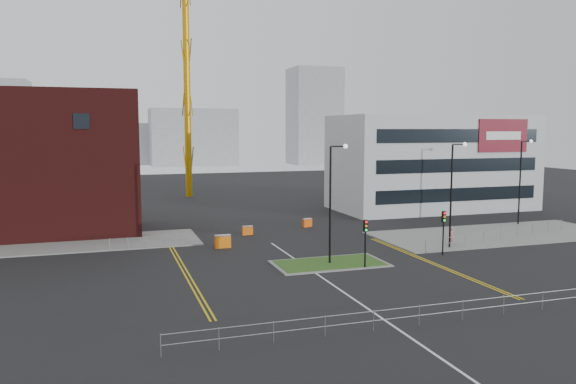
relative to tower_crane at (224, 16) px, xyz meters
name	(u,v)px	position (x,y,z in m)	size (l,w,h in m)	color
ground	(349,296)	(-3.67, -54.49, -27.18)	(200.00, 200.00, 0.00)	black
pavement_left	(38,246)	(-23.67, -32.49, -27.12)	(28.00, 8.00, 0.12)	slate
pavement_right	(496,234)	(18.33, -40.49, -27.12)	(24.00, 10.00, 0.12)	slate
island_kerb	(330,264)	(-1.67, -46.49, -27.14)	(8.60, 4.60, 0.08)	slate
grass_island	(330,263)	(-1.67, -46.49, -27.12)	(8.00, 4.00, 0.12)	#264717
brick_building	(7,165)	(-26.65, -26.49, -20.33)	(24.20, 10.07, 14.24)	#481312
office_block	(432,162)	(22.34, -22.52, -21.18)	(25.00, 12.20, 12.00)	silver
tower_crane	(224,16)	(0.00, 0.00, 0.00)	(52.88, 5.72, 39.48)	#C8880B
streetlamp_island	(333,194)	(-1.45, -46.49, -21.77)	(1.46, 0.36, 9.18)	black
streetlamp_right_near	(454,186)	(10.55, -44.49, -21.77)	(1.46, 0.36, 9.18)	black
streetlamp_right_far	(522,175)	(24.55, -36.49, -21.77)	(1.46, 0.36, 9.18)	black
traffic_light_island	(365,234)	(0.33, -48.51, -24.62)	(0.28, 0.33, 3.65)	black
traffic_light_right	(444,224)	(8.33, -46.51, -24.62)	(0.28, 0.33, 3.65)	black
railing_front	(397,314)	(-3.67, -60.49, -26.40)	(24.05, 0.05, 1.10)	gray
railing_left	(146,240)	(-14.67, -36.49, -26.44)	(6.05, 0.05, 1.10)	gray
railing_right	(501,232)	(16.83, -42.99, -26.40)	(19.05, 5.05, 1.10)	gray
centre_line	(336,287)	(-3.67, -52.49, -27.18)	(0.15, 30.00, 0.01)	silver
yellow_left_a	(182,269)	(-12.67, -44.49, -27.18)	(0.12, 24.00, 0.01)	gold
yellow_left_b	(186,269)	(-12.37, -44.49, -27.18)	(0.12, 24.00, 0.01)	gold
yellow_right_a	(429,263)	(5.83, -48.49, -27.18)	(0.12, 20.00, 0.01)	gold
yellow_right_b	(433,262)	(6.13, -48.49, -27.18)	(0.12, 20.00, 0.01)	gold
skyline_b	(193,137)	(6.33, 75.51, -19.18)	(24.00, 12.00, 16.00)	gray
skyline_c	(314,116)	(41.33, 70.51, -13.18)	(14.00, 12.00, 28.00)	gray
skyline_d	(126,144)	(-11.67, 85.51, -21.18)	(30.00, 12.00, 12.00)	gray
pedestrian	(452,236)	(11.19, -43.59, -26.33)	(0.62, 0.41, 1.71)	tan
barrier_left	(223,241)	(-8.27, -38.12, -26.56)	(1.38, 0.50, 1.15)	orange
barrier_mid	(247,230)	(-4.78, -32.91, -26.70)	(1.08, 0.46, 0.88)	#EE5F0D
barrier_right	(307,222)	(2.33, -30.49, -26.70)	(1.13, 0.67, 0.90)	#EC540D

